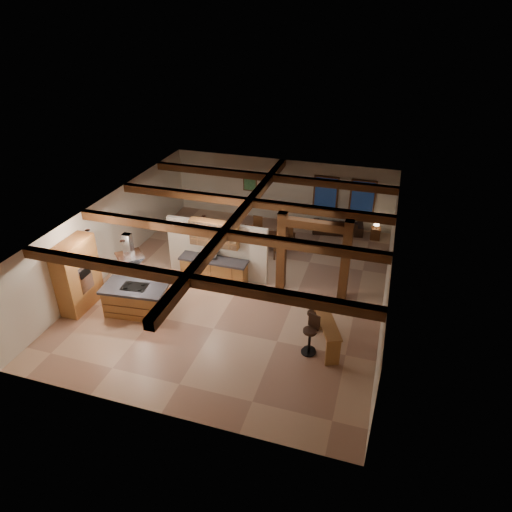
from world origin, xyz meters
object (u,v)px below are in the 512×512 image
at_px(dining_table, 269,242).
at_px(sofa, 338,226).
at_px(bar_counter, 327,329).
at_px(kitchen_island, 136,299).

xyz_separation_m(dining_table, sofa, (2.49, 2.32, 0.03)).
relative_size(dining_table, sofa, 0.74).
bearing_deg(dining_table, bar_counter, -68.09).
relative_size(kitchen_island, bar_counter, 1.21).
relative_size(sofa, bar_counter, 1.21).
relative_size(kitchen_island, sofa, 1.00).
distance_m(dining_table, sofa, 3.41).
bearing_deg(bar_counter, dining_table, 121.23).
bearing_deg(bar_counter, sofa, 95.69).
xyz_separation_m(kitchen_island, sofa, (5.42, 7.86, -0.20)).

